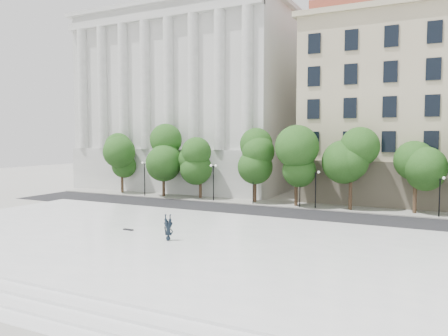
{
  "coord_description": "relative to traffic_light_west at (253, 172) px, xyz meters",
  "views": [
    {
      "loc": [
        16.85,
        -22.44,
        7.53
      ],
      "look_at": [
        0.74,
        10.0,
        5.0
      ],
      "focal_mm": 35.0,
      "sensor_mm": 36.0,
      "label": 1
    }
  ],
  "objects": [
    {
      "name": "ground",
      "position": [
        1.74,
        -22.3,
        -3.7
      ],
      "size": [
        160.0,
        160.0,
        0.0
      ],
      "primitive_type": "plane",
      "color": "#AAA8A1",
      "rests_on": "ground"
    },
    {
      "name": "plaza",
      "position": [
        1.74,
        -19.3,
        -3.47
      ],
      "size": [
        44.0,
        22.0,
        0.45
      ],
      "primitive_type": "cube",
      "color": "white",
      "rests_on": "ground"
    },
    {
      "name": "street",
      "position": [
        1.74,
        -4.3,
        -3.69
      ],
      "size": [
        60.0,
        8.0,
        0.02
      ],
      "primitive_type": "cube",
      "color": "black",
      "rests_on": "ground"
    },
    {
      "name": "far_sidewalk",
      "position": [
        1.74,
        1.7,
        -3.64
      ],
      "size": [
        60.0,
        4.0,
        0.12
      ],
      "primitive_type": "cube",
      "color": "gray",
      "rests_on": "ground"
    },
    {
      "name": "building_west",
      "position": [
        -15.26,
        16.27,
        9.19
      ],
      "size": [
        31.5,
        27.65,
        25.6
      ],
      "color": "silver",
      "rests_on": "ground"
    },
    {
      "name": "traffic_light_west",
      "position": [
        0.0,
        0.0,
        0.0
      ],
      "size": [
        0.99,
        1.75,
        4.2
      ],
      "color": "black",
      "rests_on": "ground"
    },
    {
      "name": "traffic_light_east",
      "position": [
        5.37,
        -0.0,
        0.05
      ],
      "size": [
        0.44,
        1.88,
        4.25
      ],
      "color": "black",
      "rests_on": "ground"
    },
    {
      "name": "person_lying",
      "position": [
        2.01,
        -19.93,
        -3.0
      ],
      "size": [
        1.13,
        1.94,
        0.5
      ],
      "primitive_type": "imported",
      "rotation": [
        -1.54,
        0.0,
        0.27
      ],
      "color": "black",
      "rests_on": "plaza"
    },
    {
      "name": "skateboard",
      "position": [
        -2.63,
        -18.48,
        -3.2
      ],
      "size": [
        0.87,
        0.23,
        0.09
      ],
      "primitive_type": "cube",
      "rotation": [
        0.0,
        0.0,
        -0.01
      ],
      "color": "black",
      "rests_on": "plaza"
    },
    {
      "name": "plaza_steps",
      "position": [
        1.74,
        -31.2,
        -3.58
      ],
      "size": [
        44.0,
        3.0,
        0.3
      ],
      "color": "white",
      "rests_on": "ground"
    },
    {
      "name": "street_trees",
      "position": [
        0.6,
        1.31,
        1.53
      ],
      "size": [
        45.11,
        5.08,
        7.64
      ],
      "color": "#382619",
      "rests_on": "ground"
    },
    {
      "name": "lamp_posts",
      "position": [
        0.98,
        0.3,
        -0.78
      ],
      "size": [
        34.61,
        0.28,
        4.46
      ],
      "color": "black",
      "rests_on": "ground"
    }
  ]
}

